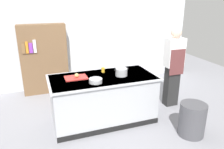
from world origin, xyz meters
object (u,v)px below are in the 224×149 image
object	(u,v)px
mixing_bowl	(96,81)
bookshelf	(44,59)
trash_bin	(192,120)
stock_pot	(121,72)
person_chef	(173,66)
onion	(77,75)
juice_cup	(103,70)

from	to	relation	value
mixing_bowl	bookshelf	distance (m)	2.16
bookshelf	trash_bin	bearing A→B (deg)	-51.33
stock_pot	mixing_bowl	world-z (taller)	stock_pot
person_chef	onion	bearing A→B (deg)	99.01
juice_cup	trash_bin	bearing A→B (deg)	-45.46
mixing_bowl	bookshelf	bearing A→B (deg)	109.71
juice_cup	person_chef	bearing A→B (deg)	-4.60
mixing_bowl	person_chef	bearing A→B (deg)	11.19
juice_cup	trash_bin	xyz separation A→B (m)	(1.21, -1.23, -0.66)
juice_cup	bookshelf	world-z (taller)	bookshelf
mixing_bowl	trash_bin	size ratio (longest dim) A/B	0.39
onion	stock_pot	xyz separation A→B (m)	(0.81, -0.13, 0.01)
stock_pot	trash_bin	distance (m)	1.49
stock_pot	person_chef	world-z (taller)	person_chef
stock_pot	bookshelf	size ratio (longest dim) A/B	0.17
trash_bin	person_chef	bearing A→B (deg)	74.09
stock_pot	bookshelf	distance (m)	2.25
juice_cup	trash_bin	size ratio (longest dim) A/B	0.17
onion	juice_cup	xyz separation A→B (m)	(0.55, 0.17, -0.01)
mixing_bowl	person_chef	xyz separation A→B (m)	(1.81, 0.36, -0.02)
onion	stock_pot	world-z (taller)	stock_pot
onion	juice_cup	distance (m)	0.58
onion	person_chef	size ratio (longest dim) A/B	0.05
juice_cup	bookshelf	bearing A→B (deg)	123.19
stock_pot	person_chef	bearing A→B (deg)	7.91
onion	bookshelf	bearing A→B (deg)	105.10
stock_pot	bookshelf	bearing A→B (deg)	124.65
mixing_bowl	juice_cup	distance (m)	0.56
bookshelf	mixing_bowl	bearing A→B (deg)	-70.29
person_chef	trash_bin	bearing A→B (deg)	171.82
trash_bin	person_chef	world-z (taller)	person_chef
juice_cup	bookshelf	distance (m)	1.86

